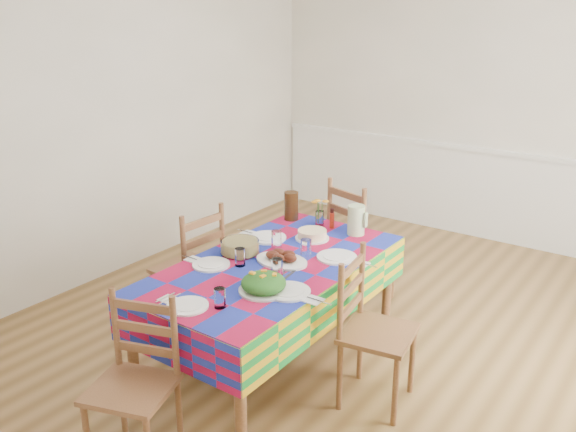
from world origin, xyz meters
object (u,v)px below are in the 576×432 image
object	(u,v)px
tea_pitcher	(291,206)
chair_left	(192,270)
green_pitcher	(356,220)
meat_platter	(282,258)
chair_far	(358,241)
dining_table	(273,274)
chair_right	(371,331)
chair_near	(135,384)

from	to	relation	value
tea_pitcher	chair_left	xyz separation A→B (m)	(-0.34, -0.74, -0.34)
green_pitcher	chair_left	size ratio (longest dim) A/B	0.22
green_pitcher	chair_left	bearing A→B (deg)	-139.85
meat_platter	tea_pitcher	distance (m)	0.82
meat_platter	green_pitcher	size ratio (longest dim) A/B	1.67
tea_pitcher	chair_far	bearing A→B (deg)	47.05
tea_pitcher	chair_left	world-z (taller)	chair_left
dining_table	chair_right	xyz separation A→B (m)	(0.72, -0.01, -0.17)
meat_platter	green_pitcher	bearing A→B (deg)	79.18
tea_pitcher	chair_right	xyz separation A→B (m)	(1.09, -0.75, -0.36)
chair_left	dining_table	bearing A→B (deg)	93.72
dining_table	green_pitcher	size ratio (longest dim) A/B	8.57
green_pitcher	tea_pitcher	xyz separation A→B (m)	(-0.55, -0.01, 0.00)
green_pitcher	chair_near	world-z (taller)	green_pitcher
chair_far	meat_platter	bearing A→B (deg)	109.05
chair_near	green_pitcher	bearing A→B (deg)	65.78
tea_pitcher	chair_right	size ratio (longest dim) A/B	0.23
meat_platter	tea_pitcher	xyz separation A→B (m)	(-0.42, 0.70, 0.08)
meat_platter	green_pitcher	xyz separation A→B (m)	(0.13, 0.71, 0.08)
green_pitcher	chair_right	distance (m)	0.99
dining_table	chair_right	bearing A→B (deg)	-0.56
green_pitcher	chair_far	xyz separation A→B (m)	(-0.19, 0.38, -0.32)
dining_table	green_pitcher	world-z (taller)	green_pitcher
chair_far	chair_left	world-z (taller)	chair_far
chair_near	chair_far	size ratio (longest dim) A/B	0.91
chair_right	tea_pitcher	bearing A→B (deg)	46.31
dining_table	chair_near	distance (m)	1.15
green_pitcher	chair_left	world-z (taller)	chair_left
tea_pitcher	chair_right	world-z (taller)	chair_right
tea_pitcher	chair_far	size ratio (longest dim) A/B	0.22
meat_platter	chair_left	bearing A→B (deg)	-176.69
meat_platter	chair_far	xyz separation A→B (m)	(-0.05, 1.09, -0.25)
green_pitcher	chair_left	xyz separation A→B (m)	(-0.89, -0.75, -0.34)
chair_far	chair_right	xyz separation A→B (m)	(0.73, -1.14, -0.03)
dining_table	meat_platter	size ratio (longest dim) A/B	5.12
chair_left	green_pitcher	bearing A→B (deg)	133.65
chair_left	meat_platter	bearing A→B (deg)	96.82
meat_platter	chair_right	xyz separation A→B (m)	(0.68, -0.05, -0.28)
chair_left	chair_right	xyz separation A→B (m)	(1.43, -0.00, -0.01)
chair_right	green_pitcher	bearing A→B (deg)	26.24
chair_near	chair_left	world-z (taller)	chair_left
dining_table	chair_left	xyz separation A→B (m)	(-0.71, -0.00, -0.16)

